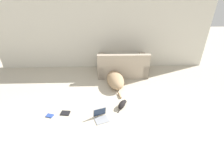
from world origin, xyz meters
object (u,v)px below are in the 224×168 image
Objects in this scene: laptop_open at (101,115)px; book_black at (65,113)px; book_blue at (50,116)px; couch at (123,66)px; dog at (115,79)px; cat at (122,104)px.

book_black is at bearing 147.80° from laptop_open.
couch is at bearing 47.86° from book_blue.
dog is at bearing 67.56° from couch.
book_blue is at bearing 155.18° from laptop_open.
laptop_open is at bearing 156.09° from dog.
dog reaches higher than laptop_open.
book_blue is (-1.64, -1.44, -0.17)m from dog.
laptop_open is at bearing -11.96° from book_black.
couch reaches higher than book_blue.
laptop_open is (-0.70, -2.23, -0.20)m from couch.
dog is 3.64× the size of laptop_open.
dog is at bearing 34.40° from cat.
book_black is at bearing 13.49° from book_blue.
cat is (-0.15, -1.83, -0.20)m from couch.
book_black is (-1.28, -1.35, -0.17)m from dog.
book_black is at bearing 126.07° from cat.
couch is 2.89m from book_blue.
couch is at bearing -31.83° from dog.
dog is 3.10× the size of cat.
laptop_open is 0.89m from book_black.
cat is 2.39× the size of book_blue.
cat is (0.14, -1.13, -0.10)m from dog.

